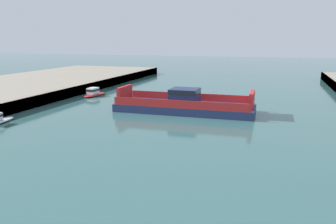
% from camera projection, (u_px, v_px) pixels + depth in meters
% --- Properties ---
extents(chain_ferry, '(19.70, 6.77, 3.33)m').
position_uv_depth(chain_ferry, '(185.00, 104.00, 47.95)').
color(chain_ferry, navy).
rests_on(chain_ferry, ground).
extents(moored_boat_mid_left, '(2.52, 6.11, 1.55)m').
position_uv_depth(moored_boat_mid_left, '(94.00, 93.00, 61.33)').
color(moored_boat_mid_left, red).
rests_on(moored_boat_mid_left, ground).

